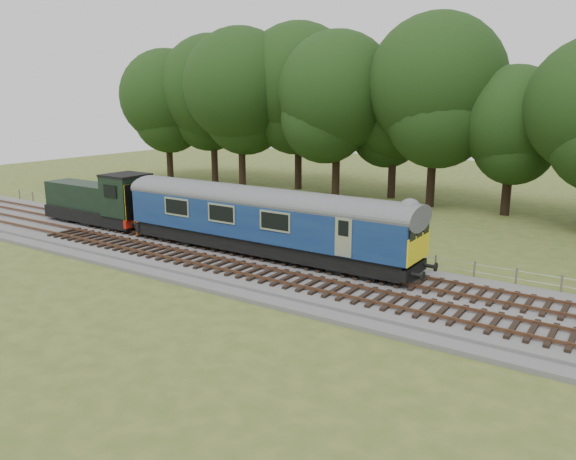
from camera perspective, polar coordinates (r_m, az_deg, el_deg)
The scene contains 9 objects.
ground at distance 29.05m, azimuth 0.41°, elevation -4.67°, with size 120.00×120.00×0.00m, color #41561F.
ballast at distance 29.00m, azimuth 0.41°, elevation -4.34°, with size 70.00×7.00×0.35m, color #4C4C4F.
track_north at distance 30.05m, azimuth 1.89°, elevation -3.23°, with size 67.20×2.40×0.21m.
track_south at distance 27.66m, azimuth -1.42°, elevation -4.71°, with size 67.20×2.40×0.21m.
fence at distance 32.74m, azimuth 4.76°, elevation -2.63°, with size 64.00×0.12×1.00m, color #6B6054, non-canonical shape.
tree_line at distance 48.40m, azimuth 14.92°, elevation 2.19°, with size 70.00×8.00×18.00m, color black, non-canonical shape.
dmu_railcar at distance 31.06m, azimuth -2.54°, elevation 1.48°, with size 18.05×2.86×3.88m.
shunter_loco at distance 40.87m, azimuth -18.49°, elevation 2.77°, with size 8.92×2.60×3.38m.
worker at distance 36.96m, azimuth -15.00°, elevation 0.78°, with size 0.65×0.42×1.77m, color #DB5B0B.
Camera 1 is at (15.21, -23.07, 8.98)m, focal length 35.00 mm.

